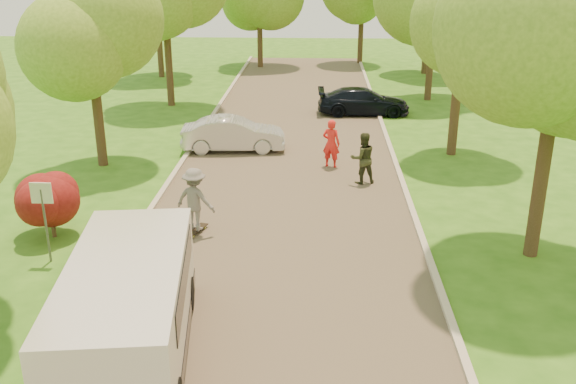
% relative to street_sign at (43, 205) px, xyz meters
% --- Properties ---
extents(ground, '(100.00, 100.00, 0.00)m').
position_rel_street_sign_xyz_m(ground, '(5.80, -4.00, -1.56)').
color(ground, '#2D6317').
rests_on(ground, ground).
extents(road, '(8.00, 60.00, 0.01)m').
position_rel_street_sign_xyz_m(road, '(5.80, 4.00, -1.56)').
color(road, '#4C4438').
rests_on(road, ground).
extents(curb_left, '(0.18, 60.00, 0.12)m').
position_rel_street_sign_xyz_m(curb_left, '(1.75, 4.00, -1.50)').
color(curb_left, '#B2AD9E').
rests_on(curb_left, ground).
extents(curb_right, '(0.18, 60.00, 0.12)m').
position_rel_street_sign_xyz_m(curb_right, '(9.85, 4.00, -1.50)').
color(curb_right, '#B2AD9E').
rests_on(curb_right, ground).
extents(street_sign, '(0.55, 0.06, 2.17)m').
position_rel_street_sign_xyz_m(street_sign, '(0.00, 0.00, 0.00)').
color(street_sign, '#59595E').
rests_on(street_sign, ground).
extents(red_shrub, '(1.70, 1.70, 1.95)m').
position_rel_street_sign_xyz_m(red_shrub, '(-0.50, 1.50, -0.47)').
color(red_shrub, '#382619').
rests_on(red_shrub, ground).
extents(tree_l_midb, '(4.30, 4.20, 6.62)m').
position_rel_street_sign_xyz_m(tree_l_midb, '(-1.01, 8.00, 3.02)').
color(tree_l_midb, '#382619').
rests_on(tree_l_midb, ground).
extents(tree_r_mida, '(5.13, 5.00, 7.95)m').
position_rel_street_sign_xyz_m(tree_r_mida, '(12.82, 1.00, 3.97)').
color(tree_r_mida, '#382619').
rests_on(tree_r_mida, ground).
extents(tree_r_midb, '(4.51, 4.40, 7.01)m').
position_rel_street_sign_xyz_m(tree_r_midb, '(12.40, 10.00, 3.32)').
color(tree_r_midb, '#382619').
rests_on(tree_r_midb, ground).
extents(minivan, '(2.88, 5.81, 2.08)m').
position_rel_street_sign_xyz_m(minivan, '(3.29, -4.04, -0.47)').
color(minivan, silver).
rests_on(minivan, ground).
extents(silver_sedan, '(4.22, 1.76, 1.36)m').
position_rel_street_sign_xyz_m(silver_sedan, '(3.50, 10.08, -0.89)').
color(silver_sedan, silver).
rests_on(silver_sedan, ground).
extents(dark_sedan, '(4.53, 1.94, 1.30)m').
position_rel_street_sign_xyz_m(dark_sedan, '(9.10, 16.50, -0.91)').
color(dark_sedan, black).
rests_on(dark_sedan, ground).
extents(longboard, '(0.56, 0.97, 0.11)m').
position_rel_street_sign_xyz_m(longboard, '(3.47, 1.96, -1.46)').
color(longboard, black).
rests_on(longboard, ground).
extents(skateboarder, '(1.34, 1.03, 1.83)m').
position_rel_street_sign_xyz_m(skateboarder, '(3.47, 1.96, -0.53)').
color(skateboarder, slate).
rests_on(skateboarder, longboard).
extents(person_striped, '(0.77, 0.63, 1.82)m').
position_rel_street_sign_xyz_m(person_striped, '(7.39, 8.15, -0.66)').
color(person_striped, red).
rests_on(person_striped, ground).
extents(person_olive, '(1.03, 0.89, 1.81)m').
position_rel_street_sign_xyz_m(person_olive, '(8.45, 6.42, -0.66)').
color(person_olive, '#2E341F').
rests_on(person_olive, ground).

